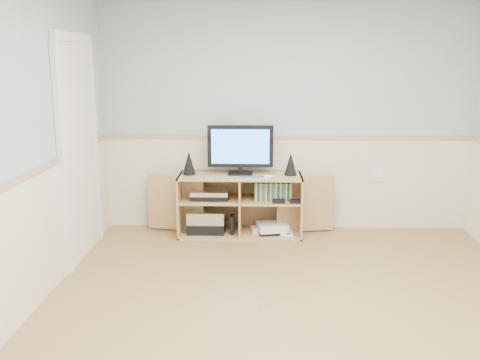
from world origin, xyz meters
name	(u,v)px	position (x,y,z in m)	size (l,w,h in m)	color
room	(295,152)	(-0.06, 0.12, 1.22)	(4.04, 4.54, 2.54)	tan
media_cabinet	(240,203)	(-0.50, 2.03, 0.33)	(2.04, 0.49, 0.65)	tan
monitor	(240,148)	(-0.50, 2.02, 0.93)	(0.69, 0.18, 0.52)	black
speaker_left	(189,163)	(-1.04, 2.00, 0.78)	(0.14, 0.14, 0.25)	black
speaker_right	(291,164)	(0.04, 2.00, 0.77)	(0.13, 0.13, 0.24)	black
keyboard	(255,178)	(-0.34, 1.84, 0.66)	(0.31, 0.12, 0.01)	silver
mouse	(268,176)	(-0.20, 1.84, 0.67)	(0.10, 0.06, 0.04)	white
av_components	(208,214)	(-0.84, 1.97, 0.22)	(0.50, 0.30, 0.47)	black
game_consoles	(271,228)	(-0.16, 1.96, 0.07)	(0.46, 0.32, 0.11)	white
game_cases	(273,191)	(-0.15, 1.96, 0.48)	(0.39, 0.14, 0.19)	#3F8C3F
wall_outlet	(377,176)	(1.00, 2.23, 0.60)	(0.12, 0.03, 0.12)	white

